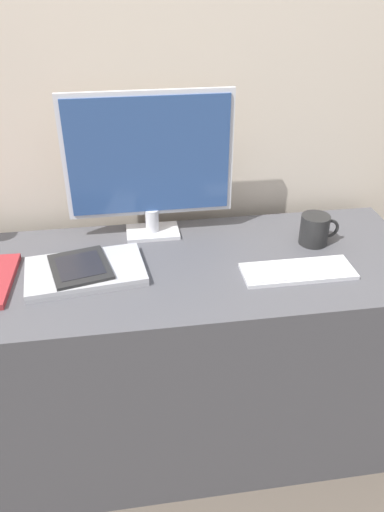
{
  "coord_description": "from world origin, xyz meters",
  "views": [
    {
      "loc": [
        -0.09,
        -1.01,
        1.5
      ],
      "look_at": [
        0.09,
        0.16,
        0.78
      ],
      "focal_mm": 35.0,
      "sensor_mm": 36.0,
      "label": 1
    }
  ],
  "objects_px": {
    "keyboard": "(298,271)",
    "ereader": "(80,267)",
    "monitor": "(149,162)",
    "coffee_mug": "(315,229)",
    "laptop": "(85,271)"
  },
  "relations": [
    {
      "from": "coffee_mug",
      "to": "laptop",
      "type": "bearing_deg",
      "value": -173.63
    },
    {
      "from": "monitor",
      "to": "coffee_mug",
      "type": "height_order",
      "value": "monitor"
    },
    {
      "from": "monitor",
      "to": "keyboard",
      "type": "relative_size",
      "value": 1.6
    },
    {
      "from": "keyboard",
      "to": "ereader",
      "type": "height_order",
      "value": "ereader"
    },
    {
      "from": "ereader",
      "to": "coffee_mug",
      "type": "height_order",
      "value": "coffee_mug"
    },
    {
      "from": "laptop",
      "to": "ereader",
      "type": "relative_size",
      "value": 1.63
    },
    {
      "from": "laptop",
      "to": "coffee_mug",
      "type": "xyz_separation_m",
      "value": [
        0.7,
        0.08,
        0.04
      ]
    },
    {
      "from": "monitor",
      "to": "coffee_mug",
      "type": "relative_size",
      "value": 4.11
    },
    {
      "from": "laptop",
      "to": "ereader",
      "type": "distance_m",
      "value": 0.02
    },
    {
      "from": "coffee_mug",
      "to": "keyboard",
      "type": "bearing_deg",
      "value": -123.36
    },
    {
      "from": "laptop",
      "to": "coffee_mug",
      "type": "relative_size",
      "value": 2.8
    },
    {
      "from": "monitor",
      "to": "laptop",
      "type": "distance_m",
      "value": 0.38
    },
    {
      "from": "monitor",
      "to": "ereader",
      "type": "relative_size",
      "value": 2.39
    },
    {
      "from": "keyboard",
      "to": "coffee_mug",
      "type": "relative_size",
      "value": 2.57
    },
    {
      "from": "keyboard",
      "to": "coffee_mug",
      "type": "distance_m",
      "value": 0.2
    }
  ]
}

